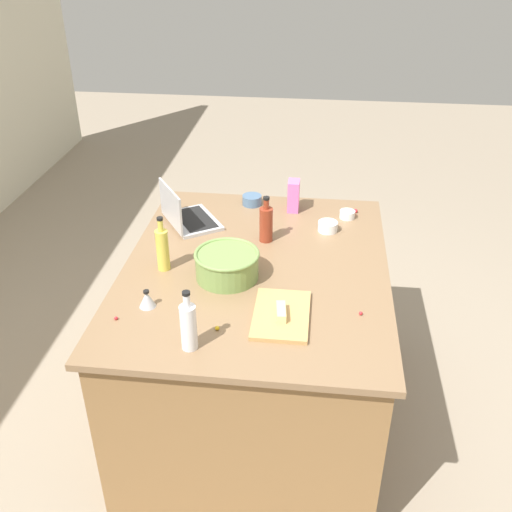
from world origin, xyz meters
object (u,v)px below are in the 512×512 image
Objects in this scene: ramekin_wide at (252,200)px; kitchen_timer at (147,299)px; laptop at (186,216)px; ramekin_small at (328,226)px; candy_bag at (293,196)px; bottle_vinegar at (188,326)px; cutting_board at (281,315)px; butter_stick_left at (281,312)px; bottle_soy at (266,223)px; bottle_oil at (163,249)px; ramekin_medium at (347,214)px; mixing_bowl_large at (227,264)px.

kitchen_timer is at bearing 163.07° from ramekin_wide.
laptop is 0.41m from ramekin_wide.
kitchen_timer is (-0.74, -0.00, -0.01)m from laptop.
ramekin_small is 0.59× the size of candy_bag.
bottle_vinegar is 0.74× the size of cutting_board.
cutting_board is at bearing 0.00° from butter_stick_left.
bottle_vinegar is 1.06× the size of bottle_soy.
kitchen_timer is 0.45× the size of candy_bag.
bottle_soy is 2.13× the size of butter_stick_left.
candy_bag is at bearing 40.95° from ramekin_small.
ramekin_small is at bearing -44.22° from kitchen_timer.
bottle_vinegar is 1.24m from candy_bag.
bottle_oil is 2.45× the size of ramekin_wide.
laptop is 2.24× the size of candy_bag.
cutting_board is 3.08× the size of butter_stick_left.
cutting_board is at bearing -118.44° from bottle_oil.
kitchen_timer reaches higher than ramekin_wide.
laptop is 4.72× the size of ramekin_medium.
ramekin_medium is at bearing -101.33° from ramekin_wide.
bottle_soy is 0.65m from butter_stick_left.
bottle_soy reaches higher than butter_stick_left.
cutting_board is at bearing -135.43° from mixing_bowl_large.
butter_stick_left reaches higher than cutting_board.
bottle_vinegar reaches higher than bottle_soy.
mixing_bowl_large is (-0.48, -0.29, 0.02)m from laptop.
butter_stick_left is at bearing -137.32° from mixing_bowl_large.
bottle_vinegar is at bearing 152.35° from ramekin_medium.
kitchen_timer is (-0.26, 0.29, -0.03)m from mixing_bowl_large.
kitchen_timer is (0.01, 0.55, 0.03)m from cutting_board.
bottle_vinegar is at bearing 166.93° from bottle_soy.
laptop reaches higher than ramekin_medium.
bottle_soy is at bearing 11.50° from cutting_board.
mixing_bowl_large is at bearing 160.76° from candy_bag.
bottle_soy is at bearing -13.07° from bottle_vinegar.
candy_bag is (1.20, -0.31, -0.02)m from bottle_vinegar.
candy_bag is (0.71, -0.25, 0.02)m from mixing_bowl_large.
mixing_bowl_large is at bearing -48.34° from kitchen_timer.
cutting_board is (-0.30, -0.56, -0.10)m from bottle_oil.
cutting_board is 0.55m from kitchen_timer.
mixing_bowl_large reaches higher than ramekin_wide.
candy_bag is (0.99, 0.01, 0.05)m from butter_stick_left.
ramekin_wide is at bearing 13.30° from butter_stick_left.
candy_bag reaches higher than ramekin_small.
laptop is 1.47× the size of bottle_oil.
mixing_bowl_large is 2.62× the size of butter_stick_left.
ramekin_small is (0.45, -0.73, -0.08)m from bottle_oil.
cutting_board is 0.03m from butter_stick_left.
laptop is at bearing 36.02° from butter_stick_left.
bottle_vinegar is 0.41m from cutting_board.
bottle_soy is at bearing 162.56° from candy_bag.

